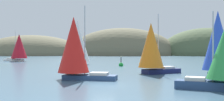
# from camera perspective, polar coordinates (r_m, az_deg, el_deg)

# --- Properties ---
(ground_plane) EXTENTS (360.00, 360.00, 0.00)m
(ground_plane) POSITION_cam_1_polar(r_m,az_deg,el_deg) (27.71, -1.93, -7.94)
(ground_plane) COLOR #426075
(headland_left) EXTENTS (69.90, 44.00, 26.58)m
(headland_left) POSITION_cam_1_polar(r_m,az_deg,el_deg) (171.98, -17.98, -1.05)
(headland_left) COLOR #6B664C
(headland_left) RESTS_ON ground_plane
(headland_right) EXTENTS (63.33, 44.00, 35.68)m
(headland_right) POSITION_cam_1_polar(r_m,az_deg,el_deg) (172.65, 21.01, -1.05)
(headland_right) COLOR #4C5B3D
(headland_right) RESTS_ON ground_plane
(headland_center) EXTENTS (71.77, 44.00, 35.71)m
(headland_center) POSITION_cam_1_polar(r_m,az_deg,el_deg) (162.47, 2.44, -1.11)
(headland_center) COLOR #6B664C
(headland_center) RESTS_ON ground_plane
(sailboat_white_mainsail) EXTENTS (7.45, 10.28, 11.64)m
(sailboat_white_mainsail) POSITION_cam_1_polar(r_m,az_deg,el_deg) (64.52, -7.85, 1.83)
(sailboat_white_mainsail) COLOR black
(sailboat_white_mainsail) RESTS_ON ground_plane
(sailboat_crimson_sail) EXTENTS (9.33, 6.66, 10.13)m
(sailboat_crimson_sail) POSITION_cam_1_polar(r_m,az_deg,el_deg) (86.91, -20.64, 0.81)
(sailboat_crimson_sail) COLOR white
(sailboat_crimson_sail) RESTS_ON ground_plane
(sailboat_red_spinnaker) EXTENTS (8.17, 4.73, 9.66)m
(sailboat_red_spinnaker) POSITION_cam_1_polar(r_m,az_deg,el_deg) (32.93, -8.52, 0.81)
(sailboat_red_spinnaker) COLOR navy
(sailboat_red_spinnaker) RESTS_ON ground_plane
(sailboat_orange_sail) EXTENTS (7.97, 6.17, 9.71)m
(sailboat_orange_sail) POSITION_cam_1_polar(r_m,az_deg,el_deg) (40.32, 9.17, 0.71)
(sailboat_orange_sail) COLOR #191E4C
(sailboat_orange_sail) RESTS_ON ground_plane
(sailboat_blue_spinnaker) EXTENTS (8.57, 6.39, 10.03)m
(sailboat_blue_spinnaker) POSITION_cam_1_polar(r_m,az_deg,el_deg) (38.37, 23.41, 1.67)
(sailboat_blue_spinnaker) COLOR #191E4C
(sailboat_blue_spinnaker) RESTS_ON ground_plane
(channel_buoy) EXTENTS (1.10, 1.10, 2.64)m
(channel_buoy) POSITION_cam_1_polar(r_m,az_deg,el_deg) (58.07, 2.09, -3.26)
(channel_buoy) COLOR green
(channel_buoy) RESTS_ON ground_plane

